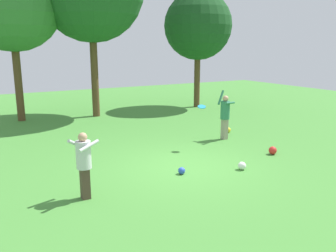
{
  "coord_description": "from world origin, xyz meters",
  "views": [
    {
      "loc": [
        -5.17,
        -8.26,
        3.42
      ],
      "look_at": [
        -0.03,
        0.84,
        1.05
      ],
      "focal_mm": 37.54,
      "sensor_mm": 36.0,
      "label": 1
    }
  ],
  "objects_px": {
    "person_thrower": "(225,113)",
    "person_catcher": "(84,160)",
    "frisbee": "(202,107)",
    "ball_blue": "(182,171)",
    "ball_white": "(242,166)",
    "tree_left": "(11,1)",
    "ball_yellow": "(228,130)",
    "ball_red": "(273,150)",
    "tree_far_right": "(198,26)"
  },
  "relations": [
    {
      "from": "person_catcher",
      "to": "frisbee",
      "type": "distance_m",
      "value": 5.12
    },
    {
      "from": "ball_red",
      "to": "tree_left",
      "type": "height_order",
      "value": "tree_left"
    },
    {
      "from": "frisbee",
      "to": "ball_blue",
      "type": "relative_size",
      "value": 1.81
    },
    {
      "from": "person_thrower",
      "to": "tree_left",
      "type": "relative_size",
      "value": 0.24
    },
    {
      "from": "tree_far_right",
      "to": "tree_left",
      "type": "relative_size",
      "value": 0.84
    },
    {
      "from": "ball_blue",
      "to": "tree_left",
      "type": "height_order",
      "value": "tree_left"
    },
    {
      "from": "tree_far_right",
      "to": "tree_left",
      "type": "distance_m",
      "value": 9.5
    },
    {
      "from": "person_catcher",
      "to": "ball_yellow",
      "type": "relative_size",
      "value": 7.16
    },
    {
      "from": "ball_blue",
      "to": "frisbee",
      "type": "bearing_deg",
      "value": 43.86
    },
    {
      "from": "person_catcher",
      "to": "tree_far_right",
      "type": "bearing_deg",
      "value": 20.78
    },
    {
      "from": "person_catcher",
      "to": "frisbee",
      "type": "height_order",
      "value": "person_catcher"
    },
    {
      "from": "person_thrower",
      "to": "ball_blue",
      "type": "bearing_deg",
      "value": 14.06
    },
    {
      "from": "frisbee",
      "to": "person_catcher",
      "type": "bearing_deg",
      "value": -155.92
    },
    {
      "from": "person_thrower",
      "to": "ball_red",
      "type": "xyz_separation_m",
      "value": [
        0.15,
        -2.31,
        -0.86
      ]
    },
    {
      "from": "person_thrower",
      "to": "ball_blue",
      "type": "relative_size",
      "value": 9.38
    },
    {
      "from": "frisbee",
      "to": "ball_blue",
      "type": "bearing_deg",
      "value": -136.14
    },
    {
      "from": "ball_red",
      "to": "ball_yellow",
      "type": "height_order",
      "value": "ball_red"
    },
    {
      "from": "ball_white",
      "to": "person_thrower",
      "type": "bearing_deg",
      "value": 60.13
    },
    {
      "from": "person_thrower",
      "to": "ball_yellow",
      "type": "distance_m",
      "value": 1.38
    },
    {
      "from": "person_catcher",
      "to": "frisbee",
      "type": "xyz_separation_m",
      "value": [
        4.65,
        2.08,
        0.53
      ]
    },
    {
      "from": "person_thrower",
      "to": "person_catcher",
      "type": "bearing_deg",
      "value": 2.01
    },
    {
      "from": "frisbee",
      "to": "ball_white",
      "type": "distance_m",
      "value": 2.73
    },
    {
      "from": "person_thrower",
      "to": "frisbee",
      "type": "xyz_separation_m",
      "value": [
        -1.47,
        -0.58,
        0.46
      ]
    },
    {
      "from": "ball_red",
      "to": "ball_yellow",
      "type": "xyz_separation_m",
      "value": [
        0.63,
        3.05,
        -0.02
      ]
    },
    {
      "from": "ball_white",
      "to": "ball_yellow",
      "type": "distance_m",
      "value": 4.43
    },
    {
      "from": "tree_left",
      "to": "ball_yellow",
      "type": "bearing_deg",
      "value": -43.69
    },
    {
      "from": "ball_white",
      "to": "tree_far_right",
      "type": "relative_size",
      "value": 0.04
    },
    {
      "from": "ball_white",
      "to": "ball_blue",
      "type": "bearing_deg",
      "value": 162.15
    },
    {
      "from": "tree_far_right",
      "to": "person_thrower",
      "type": "bearing_deg",
      "value": -115.84
    },
    {
      "from": "ball_white",
      "to": "ball_red",
      "type": "height_order",
      "value": "ball_red"
    },
    {
      "from": "ball_red",
      "to": "tree_far_right",
      "type": "xyz_separation_m",
      "value": [
        3.06,
        8.95,
        4.4
      ]
    },
    {
      "from": "person_catcher",
      "to": "person_thrower",
      "type": "bearing_deg",
      "value": -0.62
    },
    {
      "from": "ball_white",
      "to": "tree_far_right",
      "type": "height_order",
      "value": "tree_far_right"
    },
    {
      "from": "ball_white",
      "to": "tree_left",
      "type": "distance_m",
      "value": 12.47
    },
    {
      "from": "ball_yellow",
      "to": "ball_blue",
      "type": "bearing_deg",
      "value": -142.91
    },
    {
      "from": "ball_blue",
      "to": "tree_left",
      "type": "relative_size",
      "value": 0.03
    },
    {
      "from": "person_catcher",
      "to": "ball_white",
      "type": "bearing_deg",
      "value": -27.83
    },
    {
      "from": "ball_white",
      "to": "ball_yellow",
      "type": "xyz_separation_m",
      "value": [
        2.47,
        3.68,
        -0.01
      ]
    },
    {
      "from": "ball_red",
      "to": "frisbee",
      "type": "bearing_deg",
      "value": 132.95
    },
    {
      "from": "ball_blue",
      "to": "ball_yellow",
      "type": "distance_m",
      "value": 5.2
    },
    {
      "from": "person_thrower",
      "to": "ball_red",
      "type": "relative_size",
      "value": 6.96
    },
    {
      "from": "person_thrower",
      "to": "person_catcher",
      "type": "relative_size",
      "value": 1.17
    },
    {
      "from": "ball_white",
      "to": "ball_blue",
      "type": "distance_m",
      "value": 1.76
    },
    {
      "from": "ball_yellow",
      "to": "frisbee",
      "type": "bearing_deg",
      "value": -149.78
    },
    {
      "from": "person_thrower",
      "to": "tree_far_right",
      "type": "height_order",
      "value": "tree_far_right"
    },
    {
      "from": "frisbee",
      "to": "ball_white",
      "type": "xyz_separation_m",
      "value": [
        -0.22,
        -2.37,
        -1.33
      ]
    },
    {
      "from": "person_catcher",
      "to": "tree_left",
      "type": "xyz_separation_m",
      "value": [
        -0.09,
        10.07,
        4.47
      ]
    },
    {
      "from": "person_thrower",
      "to": "ball_blue",
      "type": "distance_m",
      "value": 4.24
    },
    {
      "from": "frisbee",
      "to": "tree_left",
      "type": "height_order",
      "value": "tree_left"
    },
    {
      "from": "ball_yellow",
      "to": "person_catcher",
      "type": "bearing_deg",
      "value": -153.85
    }
  ]
}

